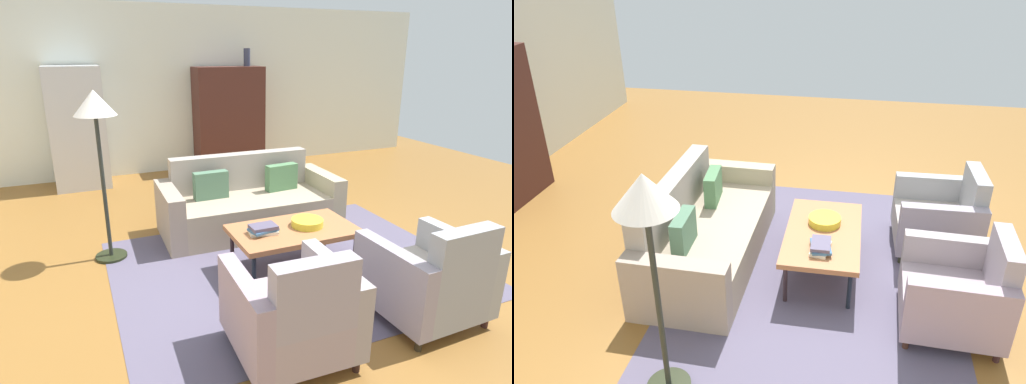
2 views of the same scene
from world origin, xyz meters
The scene contains 13 objects.
ground_plane centered at (0.00, 0.00, 0.00)m, with size 11.21×11.21×0.00m, color brown.
wall_back centered at (0.00, 4.37, 1.40)m, with size 9.34×0.12×2.80m, color silver.
area_rug centered at (-0.14, 0.18, 0.00)m, with size 3.40×2.60×0.01m, color #564F65.
couch centered at (-0.14, 1.31, 0.29)m, with size 2.12×0.94×0.86m.
coffee_table centered at (-0.14, 0.13, 0.40)m, with size 1.20×0.70×0.44m.
armchair_left centered at (-0.74, -1.04, 0.34)m, with size 0.83×0.83×0.88m.
armchair_right centered at (0.46, -1.04, 0.34)m, with size 0.82×0.82×0.88m.
fruit_bowl centered at (0.01, 0.13, 0.47)m, with size 0.31×0.31×0.07m, color gold.
book_stack centered at (-0.46, 0.12, 0.48)m, with size 0.28×0.21×0.08m.
cabinet centered at (0.60, 4.02, 0.90)m, with size 1.20×0.51×1.80m.
vase_tall centered at (0.95, 4.02, 1.95)m, with size 0.12×0.12×0.30m, color #2F334A.
refrigerator centered at (-1.91, 3.92, 0.93)m, with size 0.80×0.73×1.85m.
floor_lamp centered at (-1.77, 1.09, 1.44)m, with size 0.40×0.40×1.72m.
Camera 1 is at (-1.97, -3.29, 2.07)m, focal length 30.48 mm.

